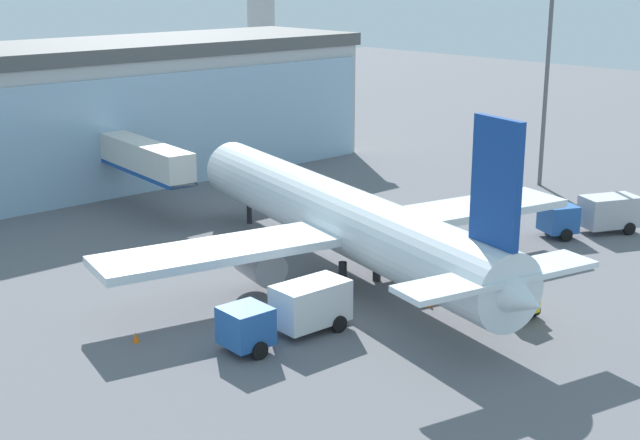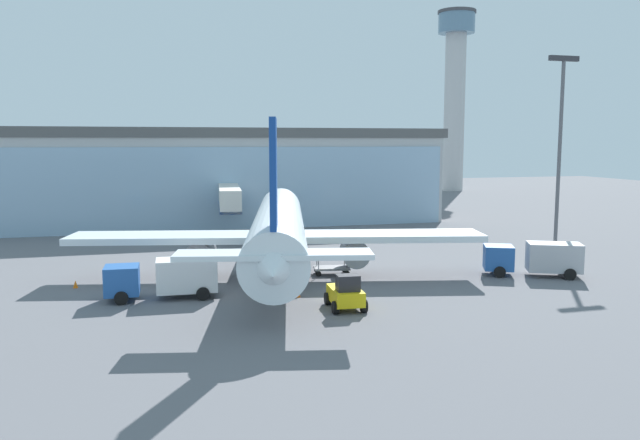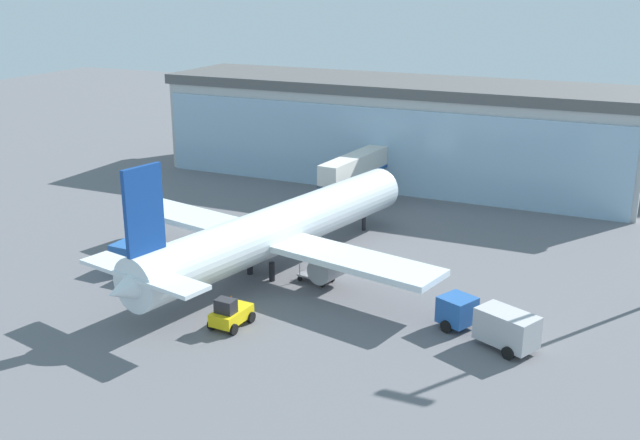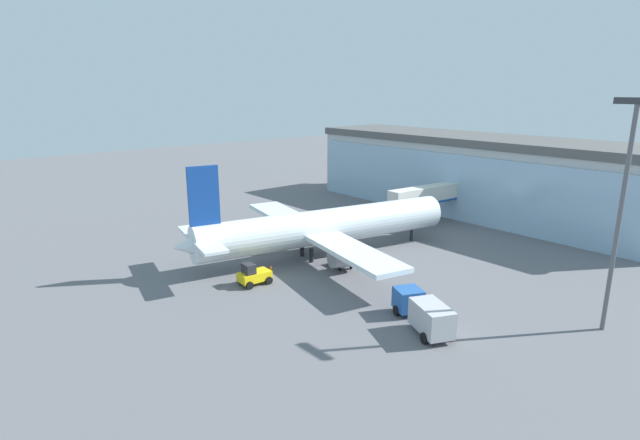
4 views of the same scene
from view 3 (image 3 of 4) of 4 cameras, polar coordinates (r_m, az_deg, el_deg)
ground at (r=60.70m, az=-6.17°, el=-5.20°), size 240.00×240.00×0.00m
terminal_building at (r=92.64m, az=5.82°, el=6.83°), size 57.98×14.76×12.17m
jet_bridge at (r=82.18m, az=3.00°, el=4.16°), size 3.69×14.40×5.61m
airplane at (r=62.91m, az=-3.38°, el=-0.79°), size 31.70×35.10×11.81m
catering_truck at (r=63.96m, az=-12.54°, el=-2.90°), size 7.38×2.73×2.65m
fuel_truck at (r=52.60m, az=12.83°, el=-7.60°), size 7.55×5.05×2.65m
baggage_cart at (r=61.51m, az=-0.30°, el=-4.27°), size 3.04×2.06×1.50m
pushback_tug at (r=54.04m, az=-6.84°, el=-7.12°), size 2.35×3.31×2.30m
safety_cone_nose at (r=58.28m, az=-6.80°, el=-5.94°), size 0.36×0.36×0.55m
safety_cone_wingtip at (r=71.61m, az=-14.21°, el=-1.78°), size 0.36×0.36×0.55m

